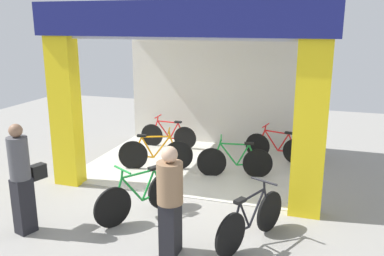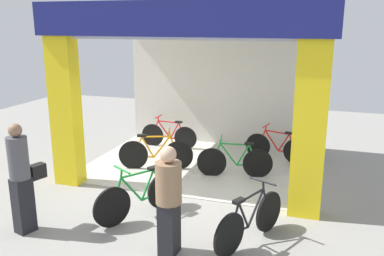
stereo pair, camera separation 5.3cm
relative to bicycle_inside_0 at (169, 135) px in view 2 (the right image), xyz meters
The scene contains 10 objects.
ground_plane 3.26m from the bicycle_inside_0, 66.09° to the right, with size 18.66×18.66×0.00m, color gray.
shop_facade 2.35m from the bicycle_inside_0, 39.08° to the right, with size 5.53×4.10×3.67m.
bicycle_inside_0 is the anchor object (origin of this frame).
bicycle_inside_1 2.67m from the bicycle_inside_0, 36.32° to the right, with size 1.61×0.51×0.90m.
bicycle_inside_2 1.69m from the bicycle_inside_0, 79.15° to the right, with size 1.65×0.59×0.94m.
bicycle_inside_3 2.90m from the bicycle_inside_0, ahead, with size 1.56×0.45×0.87m.
bicycle_parked_0 4.08m from the bicycle_inside_0, 75.91° to the right, with size 0.94×1.54×0.97m.
bicycle_parked_1 5.17m from the bicycle_inside_0, 54.94° to the right, with size 0.75×1.56×0.93m.
pedestrian_0 5.28m from the bicycle_inside_0, 68.68° to the right, with size 0.38×0.38×1.65m.
pedestrian_1 5.05m from the bicycle_inside_0, 96.22° to the right, with size 0.40×0.63×1.80m.
Camera 2 is at (2.60, -6.97, 3.31)m, focal length 38.54 mm.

